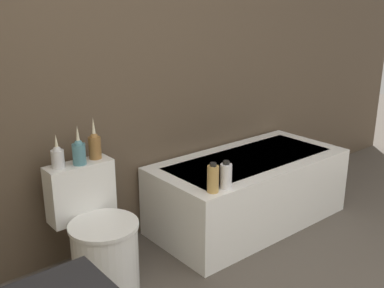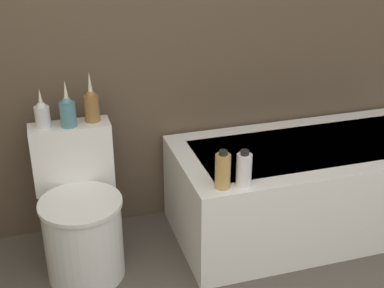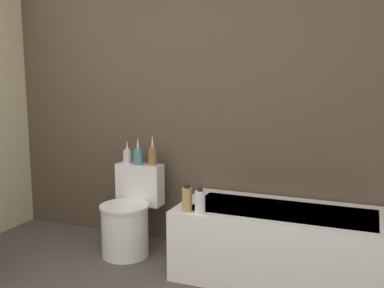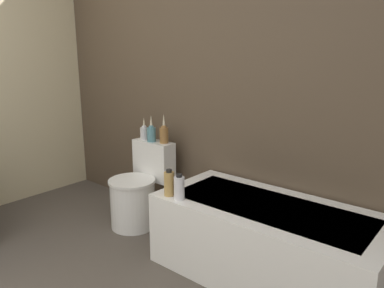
% 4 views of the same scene
% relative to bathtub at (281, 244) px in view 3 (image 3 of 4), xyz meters
% --- Properties ---
extents(wall_back_tiled, '(6.40, 0.06, 2.60)m').
position_rel_bathtub_xyz_m(wall_back_tiled, '(-0.81, 0.39, 1.05)').
color(wall_back_tiled, brown).
rests_on(wall_back_tiled, ground_plane).
extents(bathtub, '(1.42, 0.68, 0.49)m').
position_rel_bathtub_xyz_m(bathtub, '(0.00, 0.00, 0.00)').
color(bathtub, white).
rests_on(bathtub, ground).
extents(toilet, '(0.38, 0.51, 0.68)m').
position_rel_bathtub_xyz_m(toilet, '(-1.20, -0.00, 0.03)').
color(toilet, white).
rests_on(toilet, ground).
extents(vase_gold, '(0.07, 0.07, 0.19)m').
position_rel_bathtub_xyz_m(vase_gold, '(-1.31, 0.19, 0.50)').
color(vase_gold, silver).
rests_on(vase_gold, toilet).
extents(vase_silver, '(0.07, 0.07, 0.22)m').
position_rel_bathtub_xyz_m(vase_silver, '(-1.20, 0.17, 0.51)').
color(vase_silver, teal).
rests_on(vase_silver, toilet).
extents(vase_bronze, '(0.07, 0.07, 0.24)m').
position_rel_bathtub_xyz_m(vase_bronze, '(-1.08, 0.20, 0.51)').
color(vase_bronze, olive).
rests_on(vase_bronze, toilet).
extents(shampoo_bottle_tall, '(0.07, 0.07, 0.18)m').
position_rel_bathtub_xyz_m(shampoo_bottle_tall, '(-0.59, -0.26, 0.32)').
color(shampoo_bottle_tall, tan).
rests_on(shampoo_bottle_tall, bathtub).
extents(shampoo_bottle_short, '(0.07, 0.07, 0.17)m').
position_rel_bathtub_xyz_m(shampoo_bottle_short, '(-0.49, -0.27, 0.32)').
color(shampoo_bottle_short, silver).
rests_on(shampoo_bottle_short, bathtub).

